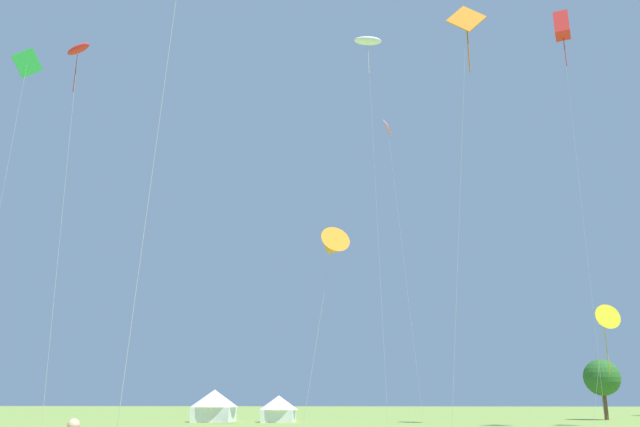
# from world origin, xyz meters

# --- Properties ---
(kite_orange_delta) EXTENTS (2.95, 2.69, 12.18)m
(kite_orange_delta) POSITION_xyz_m (0.70, 32.17, 11.03)
(kite_orange_delta) COLOR orange
(kite_orange_delta) RESTS_ON ground
(kite_green_diamond) EXTENTS (1.58, 3.02, 29.44)m
(kite_green_diamond) POSITION_xyz_m (-24.23, 38.04, 27.80)
(kite_green_diamond) COLOR green
(kite_green_diamond) RESTS_ON ground
(kite_white_parafoil) EXTENTS (2.60, 2.59, 33.51)m
(kite_white_parafoil) POSITION_xyz_m (3.22, 45.12, 32.94)
(kite_white_parafoil) COLOR white
(kite_white_parafoil) RESTS_ON ground
(kite_orange_diamond) EXTENTS (3.81, 1.00, 27.06)m
(kite_orange_diamond) POSITION_xyz_m (9.58, 31.15, 25.37)
(kite_orange_diamond) COLOR orange
(kite_orange_diamond) RESTS_ON ground
(kite_red_box) EXTENTS (1.85, 2.23, 36.85)m
(kite_red_box) POSITION_xyz_m (21.22, 47.91, 35.38)
(kite_red_box) COLOR red
(kite_red_box) RESTS_ON ground
(kite_pink_diamond) EXTENTS (2.79, 2.99, 30.99)m
(kite_pink_diamond) POSITION_xyz_m (5.18, 57.64, 29.28)
(kite_pink_diamond) COLOR pink
(kite_pink_diamond) RESTS_ON ground
(kite_yellow_delta) EXTENTS (3.31, 2.48, 9.64)m
(kite_yellow_delta) POSITION_xyz_m (22.26, 49.65, 8.40)
(kite_yellow_delta) COLOR yellow
(kite_yellow_delta) RESTS_ON ground
(kite_red_parafoil) EXTENTS (2.12, 1.69, 22.99)m
(kite_red_parafoil) POSITION_xyz_m (-14.46, 27.48, 22.51)
(kite_red_parafoil) COLOR red
(kite_red_parafoil) RESTS_ON ground
(festival_tent_left) EXTENTS (4.57, 4.57, 2.97)m
(festival_tent_left) POSITION_xyz_m (-12.28, 56.90, 1.64)
(festival_tent_left) COLOR white
(festival_tent_left) RESTS_ON ground
(festival_tent_center) EXTENTS (3.73, 3.73, 2.43)m
(festival_tent_center) POSITION_xyz_m (-6.04, 56.90, 1.34)
(festival_tent_center) COLOR white
(festival_tent_center) RESTS_ON ground
(tree_distant_right) EXTENTS (3.77, 3.77, 6.19)m
(tree_distant_right) POSITION_xyz_m (27.15, 66.32, 4.28)
(tree_distant_right) COLOR brown
(tree_distant_right) RESTS_ON ground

